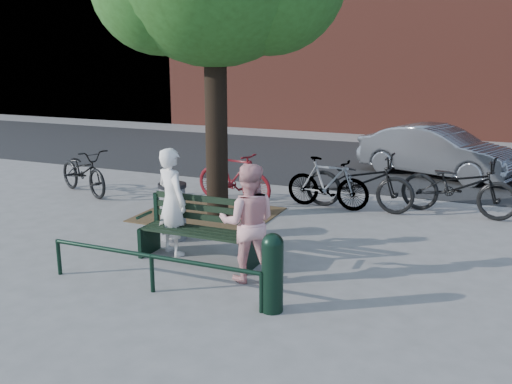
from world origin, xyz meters
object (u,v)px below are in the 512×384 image
at_px(park_bench, 200,228).
at_px(person_right, 248,223).
at_px(person_left, 172,202).
at_px(bicycle_c, 359,182).
at_px(bollard, 272,270).
at_px(litter_bin, 173,211).
at_px(parked_car, 437,151).

height_order(park_bench, person_right, person_right).
xyz_separation_m(person_left, bicycle_c, (2.00, 3.52, -0.25)).
xyz_separation_m(park_bench, bollard, (1.60, -1.19, 0.04)).
distance_m(litter_bin, bicycle_c, 3.76).
bearing_deg(litter_bin, person_left, -59.13).
bearing_deg(bicycle_c, person_right, 173.97).
bearing_deg(person_left, parked_car, -85.25).
relative_size(person_left, parked_car, 0.43).
relative_size(bollard, bicycle_c, 0.45).
bearing_deg(bollard, parked_car, 83.77).
bearing_deg(parked_car, bollard, -167.19).
relative_size(person_left, person_right, 1.02).
bearing_deg(bollard, person_left, 149.07).
bearing_deg(person_right, parked_car, -124.05).
xyz_separation_m(bollard, parked_car, (0.93, 8.55, 0.11)).
distance_m(person_right, bicycle_c, 4.05).
relative_size(bicycle_c, parked_car, 0.56).
distance_m(park_bench, person_left, 0.61).
bearing_deg(park_bench, bollard, -36.69).
height_order(person_left, parked_car, person_left).
xyz_separation_m(person_right, bicycle_c, (0.54, 4.01, -0.23)).
bearing_deg(bicycle_c, person_left, 152.05).
height_order(park_bench, person_left, person_left).
xyz_separation_m(park_bench, parked_car, (2.53, 7.36, 0.14)).
distance_m(person_left, person_right, 1.54).
bearing_deg(person_left, park_bench, -160.55).
height_order(person_right, litter_bin, person_right).
bearing_deg(person_left, bollard, 176.48).
height_order(park_bench, bicycle_c, bicycle_c).
bearing_deg(litter_bin, parked_car, 63.14).
relative_size(person_right, bicycle_c, 0.75).
bearing_deg(parked_car, litter_bin, 172.19).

